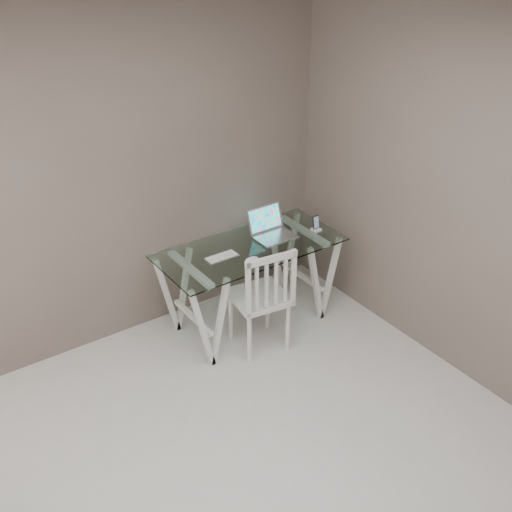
% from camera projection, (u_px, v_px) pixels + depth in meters
% --- Properties ---
extents(room, '(4.50, 4.52, 2.71)m').
position_uv_depth(room, '(263.00, 276.00, 2.88)').
color(room, '#BBB8B3').
rests_on(room, ground).
extents(desk, '(1.50, 0.70, 0.75)m').
position_uv_depth(desk, '(250.00, 285.00, 5.30)').
color(desk, silver).
rests_on(desk, ground).
extents(chair, '(0.48, 0.48, 0.92)m').
position_uv_depth(chair, '(264.00, 295.00, 4.94)').
color(chair, silver).
rests_on(chair, ground).
extents(laptop, '(0.33, 0.30, 0.22)m').
position_uv_depth(laptop, '(271.00, 229.00, 5.27)').
color(laptop, silver).
rests_on(laptop, desk).
extents(keyboard, '(0.27, 0.11, 0.01)m').
position_uv_depth(keyboard, '(221.00, 257.00, 4.97)').
color(keyboard, silver).
rests_on(keyboard, desk).
extents(mouse, '(0.12, 0.07, 0.04)m').
position_uv_depth(mouse, '(252.00, 260.00, 4.91)').
color(mouse, white).
rests_on(mouse, desk).
extents(phone_dock, '(0.07, 0.07, 0.13)m').
position_uv_depth(phone_dock, '(316.00, 226.00, 5.35)').
color(phone_dock, white).
rests_on(phone_dock, desk).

